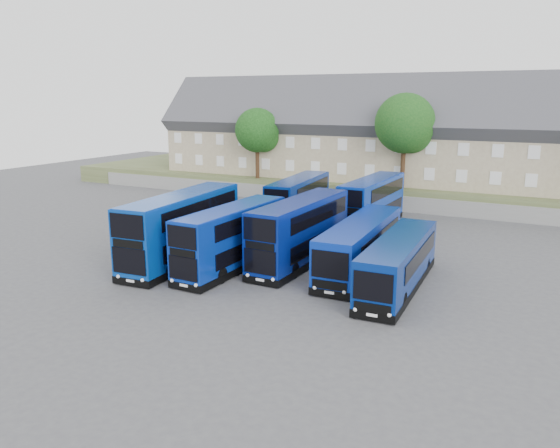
{
  "coord_description": "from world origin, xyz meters",
  "views": [
    {
      "loc": [
        15.55,
        -27.17,
        10.72
      ],
      "look_at": [
        -1.17,
        5.42,
        2.2
      ],
      "focal_mm": 35.0,
      "sensor_mm": 36.0,
      "label": 1
    }
  ],
  "objects_px": {
    "dd_front_mid": "(232,239)",
    "coach_east_a": "(360,247)",
    "dd_front_left": "(182,229)",
    "tree_mid": "(407,126)",
    "tree_west": "(259,132)"
  },
  "relations": [
    {
      "from": "dd_front_mid",
      "to": "coach_east_a",
      "type": "distance_m",
      "value": 8.13
    },
    {
      "from": "dd_front_mid",
      "to": "tree_west",
      "type": "xyz_separation_m",
      "value": [
        -11.42,
        23.9,
        5.11
      ]
    },
    {
      "from": "tree_west",
      "to": "dd_front_mid",
      "type": "bearing_deg",
      "value": -64.46
    },
    {
      "from": "dd_front_mid",
      "to": "dd_front_left",
      "type": "bearing_deg",
      "value": -176.68
    },
    {
      "from": "dd_front_mid",
      "to": "tree_west",
      "type": "relative_size",
      "value": 1.31
    },
    {
      "from": "dd_front_left",
      "to": "coach_east_a",
      "type": "xyz_separation_m",
      "value": [
        11.15,
        3.57,
        -0.66
      ]
    },
    {
      "from": "dd_front_mid",
      "to": "tree_west",
      "type": "distance_m",
      "value": 26.98
    },
    {
      "from": "dd_front_left",
      "to": "dd_front_mid",
      "type": "bearing_deg",
      "value": -2.66
    },
    {
      "from": "tree_west",
      "to": "tree_mid",
      "type": "relative_size",
      "value": 0.83
    },
    {
      "from": "coach_east_a",
      "to": "tree_west",
      "type": "xyz_separation_m",
      "value": [
        -18.77,
        20.45,
        5.5
      ]
    },
    {
      "from": "tree_mid",
      "to": "dd_front_mid",
      "type": "bearing_deg",
      "value": -100.63
    },
    {
      "from": "coach_east_a",
      "to": "tree_west",
      "type": "distance_m",
      "value": 28.3
    },
    {
      "from": "tree_west",
      "to": "dd_front_left",
      "type": "bearing_deg",
      "value": -72.39
    },
    {
      "from": "dd_front_mid",
      "to": "tree_mid",
      "type": "relative_size",
      "value": 1.09
    },
    {
      "from": "dd_front_left",
      "to": "tree_mid",
      "type": "relative_size",
      "value": 1.25
    }
  ]
}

